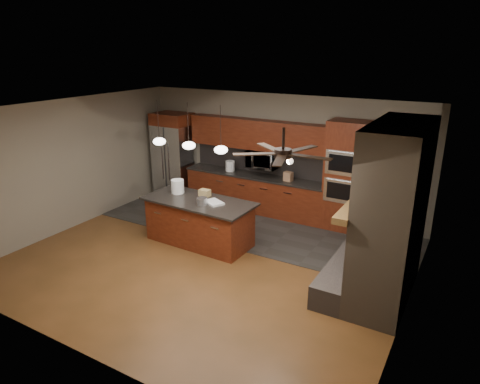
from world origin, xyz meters
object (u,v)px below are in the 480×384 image
Objects in this scene: microwave at (263,159)px; cardboard_box at (205,193)px; paint_tray at (214,202)px; refrigerator at (174,155)px; paint_can at (202,201)px; counter_box at (288,176)px; white_bucket at (178,186)px; kitchen_island at (199,221)px; oven_tower at (345,176)px; counter_bucket at (230,166)px.

cardboard_box is at bearing -99.90° from microwave.
paint_tray is 1.75× the size of cardboard_box.
refrigerator reaches higher than paint_tray.
paint_can is 2.42m from counter_box.
kitchen_island is at bearing -13.52° from white_bucket.
refrigerator is 2.88m from cardboard_box.
oven_tower is 1.30m from counter_box.
cardboard_box is 2.12m from counter_box.
refrigerator reaches higher than counter_bucket.
refrigerator reaches higher than kitchen_island.
refrigerator is 7.75× the size of white_bucket.
microwave is 0.76m from counter_box.
paint_tray is 1.80× the size of counter_box.
refrigerator is 3.35m from paint_tray.
white_bucket is at bearing -121.49° from counter_box.
white_bucket is (-0.63, 0.15, 0.60)m from kitchen_island.
paint_can is at bearing -71.59° from counter_bucket.
refrigerator reaches higher than microwave.
paint_can is (-0.11, -2.38, -0.31)m from microwave.
refrigerator is 5.80× the size of paint_tray.
paint_tray is 1.50× the size of counter_bucket.
microwave is 3.61× the size of paint_can.
kitchen_island is at bearing -107.07° from counter_box.
cardboard_box is at bearing -140.65° from oven_tower.
microwave is at bearing 65.61° from white_bucket.
paint_tray is 2.37m from counter_bucket.
paint_tray is at bearing -8.49° from white_bucket.
refrigerator is 10.44× the size of counter_box.
kitchen_island is 10.83× the size of counter_box.
counter_bucket is (-0.58, 2.17, 0.56)m from kitchen_island.
refrigerator is 3.15m from kitchen_island.
paint_tray is (2.62, -2.09, -0.16)m from refrigerator.
counter_box is (0.80, 2.28, 0.02)m from paint_can.
counter_bucket reaches higher than kitchen_island.
white_bucket is at bearing -162.88° from paint_tray.
paint_can is 0.53× the size of paint_tray.
refrigerator is 3.33m from paint_can.
oven_tower is at bearing 34.65° from white_bucket.
counter_bucket is (1.68, 0.08, -0.08)m from refrigerator.
microwave reaches higher than paint_can.
oven_tower reaches higher than paint_tray.
white_bucket is at bearing -50.02° from refrigerator.
kitchen_island is (-2.28, -2.17, -0.73)m from oven_tower.
oven_tower is at bearing 9.96° from counter_box.
oven_tower reaches higher than paint_can.
white_bucket is 1.01m from paint_tray.
counter_box is at bearing 98.85° from paint_tray.
counter_bucket reaches higher than paint_tray.
microwave is 2.29m from white_bucket.
refrigerator is at bearing -179.07° from oven_tower.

